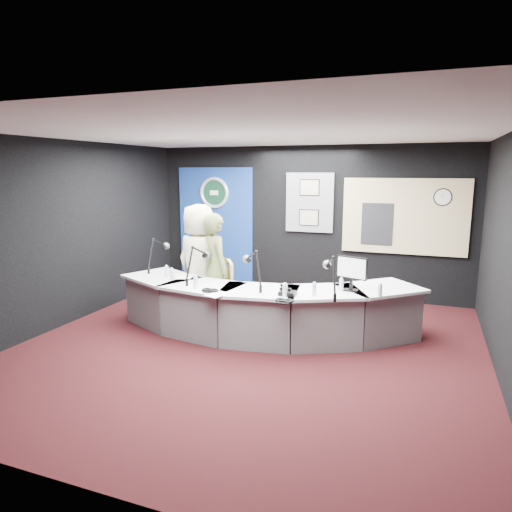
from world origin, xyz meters
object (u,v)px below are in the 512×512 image
at_px(armchair_right, 216,293).
at_px(person_woman, 216,269).
at_px(person_man, 199,262).
at_px(armchair_left, 200,287).
at_px(broadcast_desk, 260,309).

relative_size(armchair_right, person_woman, 0.56).
distance_m(armchair_right, person_man, 0.56).
bearing_deg(person_woman, armchair_left, 27.01).
xyz_separation_m(broadcast_desk, person_man, (-1.15, 0.35, 0.54)).
bearing_deg(broadcast_desk, armchair_right, 162.24).
distance_m(armchair_right, person_woman, 0.38).
distance_m(person_man, person_woman, 0.35).
height_order(broadcast_desk, person_woman, person_woman).
bearing_deg(person_man, broadcast_desk, 178.59).
xyz_separation_m(broadcast_desk, armchair_right, (-0.81, 0.26, 0.10)).
xyz_separation_m(armchair_right, person_man, (-0.33, 0.09, 0.44)).
relative_size(broadcast_desk, armchair_left, 4.35).
bearing_deg(armchair_left, broadcast_desk, 4.19).
xyz_separation_m(armchair_right, person_woman, (0.00, 0.00, 0.38)).
bearing_deg(armchair_right, person_man, -135.84).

